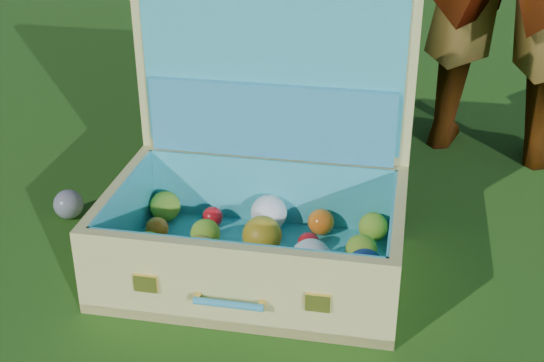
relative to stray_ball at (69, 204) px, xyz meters
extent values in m
plane|color=#215114|center=(0.65, 0.16, -0.04)|extent=(60.00, 60.00, 0.00)
sphere|color=#4477B1|center=(0.00, 0.00, 0.00)|extent=(0.08, 0.08, 0.08)
cube|color=#D5CC73|center=(0.57, 0.00, -0.03)|extent=(0.79, 0.64, 0.03)
cube|color=#D5CC73|center=(0.63, -0.21, 0.06)|extent=(0.66, 0.22, 0.20)
cube|color=#D5CC73|center=(0.51, 0.20, 0.06)|extent=(0.66, 0.22, 0.20)
cube|color=#D5CC73|center=(0.26, -0.10, 0.06)|extent=(0.14, 0.39, 0.20)
cube|color=#D5CC73|center=(0.88, 0.09, 0.06)|extent=(0.14, 0.39, 0.20)
cube|color=teal|center=(0.57, 0.00, -0.01)|extent=(0.72, 0.57, 0.01)
cube|color=teal|center=(0.63, -0.19, 0.07)|extent=(0.61, 0.19, 0.18)
cube|color=teal|center=(0.51, 0.19, 0.07)|extent=(0.61, 0.19, 0.18)
cube|color=teal|center=(0.27, -0.09, 0.07)|extent=(0.13, 0.39, 0.18)
cube|color=teal|center=(0.87, 0.09, 0.07)|extent=(0.13, 0.39, 0.18)
cube|color=#D5CC73|center=(0.50, 0.23, 0.39)|extent=(0.67, 0.25, 0.46)
cube|color=teal|center=(0.51, 0.21, 0.39)|extent=(0.61, 0.20, 0.41)
cube|color=teal|center=(0.51, 0.20, 0.26)|extent=(0.59, 0.20, 0.19)
cube|color=#F2C659|center=(0.46, -0.28, 0.06)|extent=(0.05, 0.02, 0.04)
cube|color=#F2C659|center=(0.81, -0.17, 0.06)|extent=(0.05, 0.02, 0.04)
cylinder|color=teal|center=(0.64, -0.24, 0.05)|extent=(0.15, 0.06, 0.02)
cube|color=#F2C659|center=(0.58, -0.25, 0.05)|extent=(0.02, 0.02, 0.01)
cube|color=#F2C659|center=(0.71, -0.21, 0.05)|extent=(0.02, 0.02, 0.01)
sphere|color=beige|center=(0.35, -0.22, 0.04)|extent=(0.10, 0.10, 0.10)
sphere|color=orange|center=(0.49, -0.18, 0.03)|extent=(0.07, 0.07, 0.07)
sphere|color=beige|center=(0.62, -0.14, 0.03)|extent=(0.07, 0.07, 0.07)
sphere|color=#94BE2E|center=(0.74, -0.10, 0.03)|extent=(0.07, 0.07, 0.07)
sphere|color=silver|center=(0.87, -0.07, 0.03)|extent=(0.07, 0.07, 0.07)
sphere|color=#94BE2E|center=(0.35, -0.11, 0.03)|extent=(0.07, 0.07, 0.07)
sphere|color=#B98E18|center=(0.47, -0.08, 0.03)|extent=(0.08, 0.08, 0.08)
sphere|color=#0F1E4E|center=(0.58, -0.05, 0.02)|extent=(0.07, 0.07, 0.07)
sphere|color=silver|center=(0.72, 0.00, 0.04)|extent=(0.10, 0.10, 0.10)
sphere|color=#0F1E4E|center=(0.84, 0.03, 0.04)|extent=(0.09, 0.09, 0.09)
sphere|color=orange|center=(0.31, -0.02, 0.02)|extent=(0.06, 0.06, 0.06)
sphere|color=#94BE2E|center=(0.43, 0.00, 0.03)|extent=(0.07, 0.07, 0.07)
sphere|color=#B98E18|center=(0.57, 0.04, 0.04)|extent=(0.10, 0.10, 0.10)
sphere|color=red|center=(0.67, 0.09, 0.02)|extent=(0.05, 0.05, 0.05)
sphere|color=#94BE2E|center=(0.80, 0.11, 0.03)|extent=(0.08, 0.08, 0.08)
sphere|color=#94BE2E|center=(0.27, 0.07, 0.03)|extent=(0.08, 0.08, 0.08)
sphere|color=red|center=(0.40, 0.10, 0.02)|extent=(0.05, 0.05, 0.05)
sphere|color=silver|center=(0.53, 0.15, 0.04)|extent=(0.09, 0.09, 0.09)
sphere|color=orange|center=(0.66, 0.19, 0.03)|extent=(0.07, 0.07, 0.07)
sphere|color=#94BE2E|center=(0.78, 0.22, 0.03)|extent=(0.07, 0.07, 0.07)
camera|label=1|loc=(1.32, -1.32, 0.97)|focal=50.00mm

